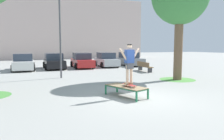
% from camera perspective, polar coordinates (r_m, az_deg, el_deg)
% --- Properties ---
extents(ground_plane, '(120.00, 120.00, 0.00)m').
position_cam_1_polar(ground_plane, '(9.17, 7.40, -7.31)').
color(ground_plane, '#999993').
extents(building_facade, '(36.87, 4.00, 10.85)m').
position_cam_1_polar(building_facade, '(39.77, -17.88, 10.67)').
color(building_facade, beige).
rests_on(building_facade, ground).
extents(skate_box, '(1.32, 2.04, 0.46)m').
position_cam_1_polar(skate_box, '(9.25, 3.70, -4.54)').
color(skate_box, '#237A4C').
rests_on(skate_box, ground).
extents(skateboard, '(0.29, 0.82, 0.09)m').
position_cam_1_polar(skateboard, '(9.09, 4.58, -3.95)').
color(skateboard, '#B23333').
rests_on(skateboard, skate_box).
extents(skater, '(1.00, 0.31, 1.69)m').
position_cam_1_polar(skater, '(8.97, 4.63, 2.32)').
color(skater, beige).
rests_on(skater, skateboard).
extents(grass_patch_near_right, '(2.29, 2.29, 0.01)m').
position_cam_1_polar(grass_patch_near_right, '(14.66, 16.88, -2.42)').
color(grass_patch_near_right, '#519342').
rests_on(grass_patch_near_right, ground).
extents(car_white, '(2.07, 4.28, 1.50)m').
position_cam_1_polar(car_white, '(21.16, -22.39, 1.83)').
color(car_white, silver).
rests_on(car_white, ground).
extents(car_black, '(2.03, 4.26, 1.50)m').
position_cam_1_polar(car_black, '(21.65, -15.11, 2.18)').
color(car_black, black).
rests_on(car_black, ground).
extents(car_red, '(2.13, 4.31, 1.50)m').
position_cam_1_polar(car_red, '(22.05, -7.94, 2.40)').
color(car_red, red).
rests_on(car_red, ground).
extents(car_silver, '(2.18, 4.33, 1.50)m').
position_cam_1_polar(car_silver, '(23.16, -1.53, 2.64)').
color(car_silver, '#B7BABF').
rests_on(car_silver, ground).
extents(car_grey, '(1.93, 4.20, 1.50)m').
position_cam_1_polar(car_grey, '(24.25, 4.58, 2.78)').
color(car_grey, slate).
rests_on(car_grey, ground).
extents(park_bench, '(0.72, 2.43, 0.83)m').
position_cam_1_polar(park_bench, '(18.83, 8.55, 1.00)').
color(park_bench, brown).
rests_on(park_bench, ground).
extents(light_post, '(0.36, 0.36, 5.83)m').
position_cam_1_polar(light_post, '(15.11, -13.64, 12.46)').
color(light_post, '#4C4C51').
rests_on(light_post, ground).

